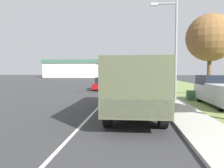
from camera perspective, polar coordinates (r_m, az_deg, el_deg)
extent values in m
plane|color=#38383A|center=(38.60, 2.39, 0.18)|extent=(180.00, 180.00, 0.00)
cube|color=silver|center=(38.60, 2.39, 0.18)|extent=(0.12, 120.00, 0.00)
cube|color=beige|center=(38.63, 9.07, 0.23)|extent=(1.80, 120.00, 0.12)
cube|color=olive|center=(39.17, 15.50, 0.12)|extent=(7.00, 120.00, 0.02)
cube|color=#474C38|center=(13.47, 5.79, 1.21)|extent=(2.34, 2.19, 2.06)
cube|color=#4C5138|center=(9.57, 5.97, 0.24)|extent=(2.34, 5.63, 2.02)
cube|color=#474C38|center=(6.89, 6.20, -6.48)|extent=(2.22, 0.10, 0.60)
cube|color=red|center=(6.88, -1.14, -4.79)|extent=(0.12, 0.06, 0.12)
cube|color=red|center=(6.91, 13.54, -4.85)|extent=(0.12, 0.06, 0.12)
cylinder|color=black|center=(13.47, 1.41, -3.29)|extent=(0.30, 1.11, 1.11)
cylinder|color=black|center=(13.49, 10.11, -3.33)|extent=(0.30, 1.11, 1.11)
cylinder|color=black|center=(8.34, -1.04, -7.38)|extent=(0.30, 1.11, 1.11)
cylinder|color=black|center=(8.37, 13.10, -7.43)|extent=(0.30, 1.11, 1.11)
cylinder|color=black|center=(10.00, 0.03, -5.59)|extent=(0.30, 1.11, 1.11)
cylinder|color=black|center=(10.02, 11.79, -5.64)|extent=(0.30, 1.11, 1.11)
cube|color=maroon|center=(25.19, -2.40, -0.40)|extent=(1.77, 4.74, 0.60)
cube|color=black|center=(25.25, -2.38, 1.00)|extent=(1.56, 2.13, 0.63)
cylinder|color=black|center=(26.81, -3.63, -0.51)|extent=(0.20, 0.64, 0.64)
cylinder|color=black|center=(26.61, -0.29, -0.53)|extent=(0.20, 0.64, 0.64)
cylinder|color=black|center=(23.83, -4.76, -0.99)|extent=(0.20, 0.64, 0.64)
cylinder|color=black|center=(23.60, -1.01, -1.02)|extent=(0.20, 0.64, 0.64)
cube|color=#B7BABF|center=(38.18, -0.28, 0.93)|extent=(1.93, 4.44, 0.69)
cube|color=black|center=(38.25, -0.26, 1.98)|extent=(1.70, 2.00, 0.71)
cylinder|color=black|center=(39.69, -1.32, 0.73)|extent=(0.20, 0.64, 0.64)
cylinder|color=black|center=(39.53, 1.17, 0.72)|extent=(0.20, 0.64, 0.64)
cylinder|color=black|center=(36.87, -1.83, 0.53)|extent=(0.20, 0.64, 0.64)
cylinder|color=black|center=(36.70, 0.85, 0.52)|extent=(0.20, 0.64, 0.64)
cube|color=silver|center=(14.73, 27.09, -2.36)|extent=(1.97, 5.38, 0.99)
cube|color=black|center=(16.13, 25.12, 1.01)|extent=(1.81, 2.26, 0.62)
cylinder|color=black|center=(16.15, 21.86, -2.98)|extent=(0.24, 0.76, 0.76)
cylinder|color=black|center=(12.81, 26.39, -4.67)|extent=(0.24, 0.76, 0.76)
cylinder|color=gray|center=(14.71, 16.36, 8.01)|extent=(0.14, 0.14, 6.44)
cylinder|color=gray|center=(15.17, 13.80, 19.73)|extent=(1.40, 0.11, 0.11)
cube|color=#B2B2AD|center=(15.08, 11.01, 19.75)|extent=(0.44, 0.24, 0.16)
cylinder|color=brown|center=(20.93, 24.02, 2.64)|extent=(0.34, 0.34, 3.88)
sphere|color=brown|center=(21.13, 24.22, 10.98)|extent=(4.10, 4.10, 4.10)
cube|color=#3D7042|center=(16.83, 19.87, -2.79)|extent=(0.55, 0.45, 0.70)
cube|color=beige|center=(79.55, -9.98, 3.48)|extent=(17.88, 12.84, 4.84)
cube|color=#3D6651|center=(79.62, -10.00, 5.66)|extent=(18.59, 13.35, 1.21)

